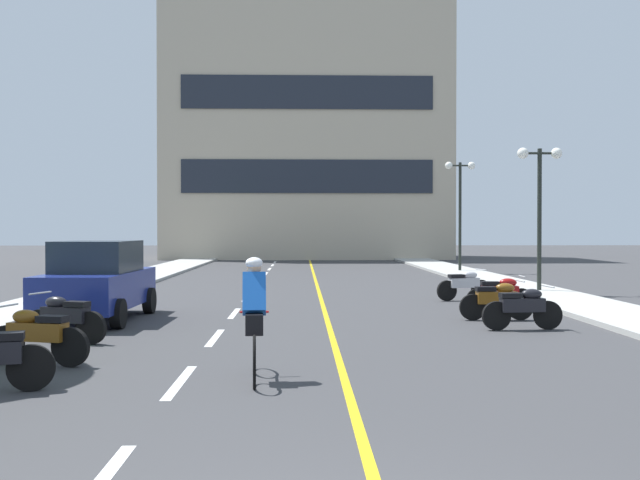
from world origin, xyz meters
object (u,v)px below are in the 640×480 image
Objects in this scene: motorcycle_5 at (497,300)px; motorcycle_7 at (464,284)px; street_lamp_far at (460,191)px; cyclist_rider at (254,316)px; motorcycle_2 at (37,335)px; motorcycle_3 at (65,317)px; parked_car_near at (98,280)px; street_lamp_mid at (540,184)px; motorcycle_6 at (500,293)px; motorcycle_4 at (523,307)px.

motorcycle_5 and motorcycle_7 have the same top height.
street_lamp_far is 2.95× the size of cyclist_rider.
motorcycle_2 is (-11.69, -23.30, -3.46)m from street_lamp_far.
motorcycle_2 is 0.95× the size of cyclist_rider.
street_lamp_far is at bearing 60.40° from motorcycle_3.
street_lamp_far is 26.30m from motorcycle_2.
motorcycle_5 is (-3.17, -18.04, -3.46)m from street_lamp_far.
parked_car_near is 7.69m from cyclist_rider.
street_lamp_mid is 2.75× the size of motorcycle_2.
cyclist_rider is (-8.31, -24.43, -3.04)m from street_lamp_far.
parked_car_near is 2.49× the size of motorcycle_5.
motorcycle_7 is 0.94× the size of cyclist_rider.
motorcycle_6 is 9.82m from cyclist_rider.
motorcycle_7 is at bearing -143.48° from street_lamp_mid.
motorcycle_7 is (-2.87, -13.46, -3.46)m from street_lamp_far.
motorcycle_2 is at bearing -116.65° from street_lamp_far.
street_lamp_mid is 2.71× the size of motorcycle_5.
motorcycle_6 is at bearing 37.22° from motorcycle_2.
motorcycle_4 is 1.00× the size of motorcycle_5.
street_lamp_far is at bearing 77.96° from motorcycle_7.
street_lamp_mid is 15.82m from cyclist_rider.
parked_car_near is at bearing -124.55° from street_lamp_far.
motorcycle_2 is 10.01m from motorcycle_5.
motorcycle_7 is at bearing 25.03° from parked_car_near.
street_lamp_mid reaches higher than cyclist_rider.
motorcycle_2 is 9.36m from motorcycle_4.
motorcycle_3 is at bearing 97.67° from motorcycle_2.
street_lamp_mid reaches higher than motorcycle_4.
cyclist_rider is at bearing -42.13° from motorcycle_3.
parked_car_near reaches higher than cyclist_rider.
street_lamp_mid is 2.71× the size of motorcycle_4.
motorcycle_3 is 11.90m from motorcycle_7.
motorcycle_6 is 0.96× the size of cyclist_rider.
motorcycle_6 is 2.97m from motorcycle_7.
motorcycle_3 is at bearing -84.58° from parked_car_near.
motorcycle_2 is at bearing -157.05° from motorcycle_4.
motorcycle_7 is at bearing 88.11° from motorcycle_4.
parked_car_near is 9.41m from motorcycle_4.
parked_car_near is at bearing 169.00° from motorcycle_4.
street_lamp_far is at bearing 71.22° from cyclist_rider.
motorcycle_2 is 3.59m from cyclist_rider.
cyclist_rider reaches higher than motorcycle_6.
motorcycle_3 is 0.96× the size of motorcycle_4.
street_lamp_far is 25.98m from cyclist_rider.
cyclist_rider is (3.38, -1.13, 0.41)m from motorcycle_2.
cyclist_rider is at bearing -128.81° from motorcycle_5.
street_lamp_far reaches higher than parked_car_near.
motorcycle_2 and motorcycle_5 have the same top height.
cyclist_rider is at bearing -58.74° from parked_car_near.
motorcycle_3 and motorcycle_7 have the same top height.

